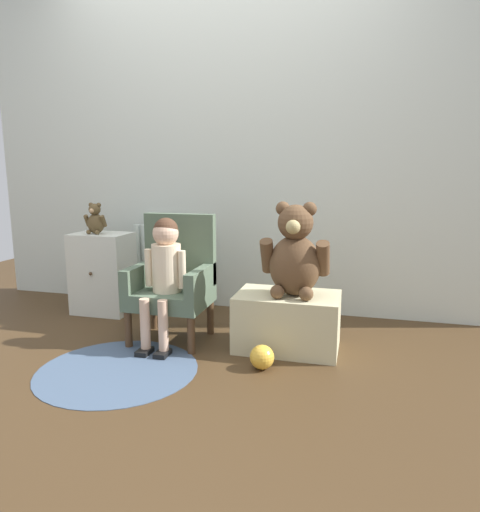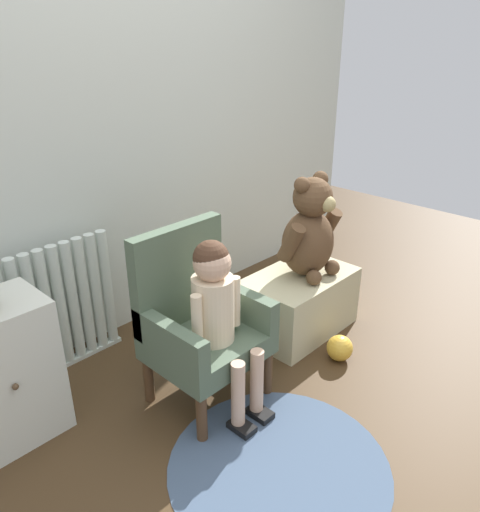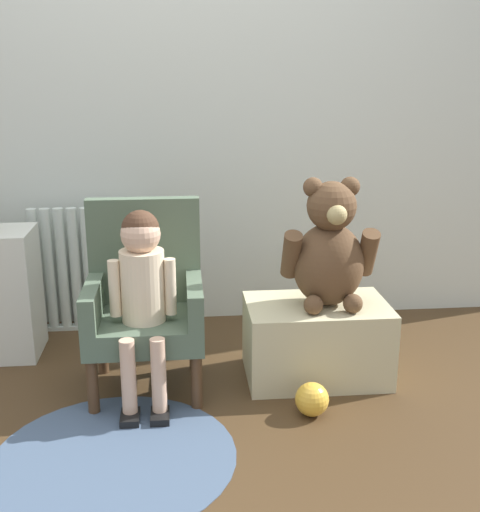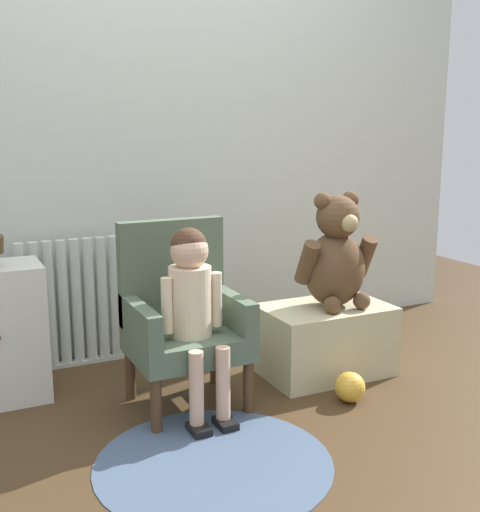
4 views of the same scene
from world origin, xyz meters
TOP-DOWN VIEW (x-y plane):
  - ground_plane at (0.00, 0.00)m, footprint 6.00×6.00m
  - back_wall at (0.00, 1.28)m, footprint 3.80×0.05m
  - radiator at (-0.43, 1.15)m, footprint 0.56×0.05m
  - child_armchair at (-0.12, 0.54)m, footprint 0.45×0.40m
  - child_figure at (-0.12, 0.42)m, footprint 0.25×0.35m
  - low_bench at (0.58, 0.54)m, footprint 0.58×0.37m
  - large_teddy_bear at (0.62, 0.52)m, footprint 0.38×0.27m
  - floor_rug at (-0.22, 0.01)m, footprint 0.83×0.83m
  - toy_ball at (0.50, 0.22)m, footprint 0.13×0.13m

SIDE VIEW (x-z plane):
  - ground_plane at x=0.00m, z-range 0.00..0.00m
  - floor_rug at x=-0.22m, z-range 0.00..0.01m
  - toy_ball at x=0.50m, z-range 0.00..0.13m
  - low_bench at x=0.58m, z-range 0.00..0.32m
  - radiator at x=-0.43m, z-range 0.00..0.62m
  - child_armchair at x=-0.12m, z-range -0.01..0.74m
  - child_figure at x=-0.12m, z-range 0.12..0.87m
  - large_teddy_bear at x=0.62m, z-range 0.29..0.82m
  - back_wall at x=0.00m, z-range 0.00..2.40m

